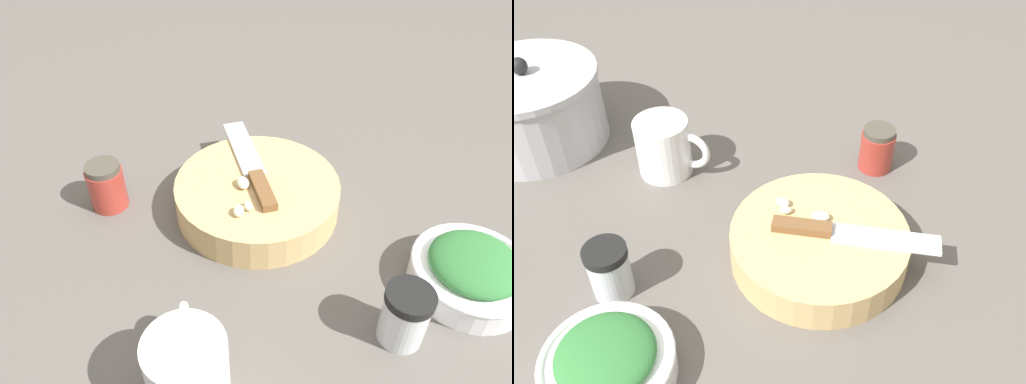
% 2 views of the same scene
% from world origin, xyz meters
% --- Properties ---
extents(ground_plane, '(5.00, 5.00, 0.00)m').
position_xyz_m(ground_plane, '(0.00, 0.00, 0.00)').
color(ground_plane, '#56514C').
extents(cutting_board, '(0.25, 0.25, 0.05)m').
position_xyz_m(cutting_board, '(0.07, -0.08, 0.03)').
color(cutting_board, tan).
rests_on(cutting_board, ground_plane).
extents(chef_knife, '(0.22, 0.12, 0.01)m').
position_xyz_m(chef_knife, '(0.10, -0.09, 0.06)').
color(chef_knife, brown).
rests_on(chef_knife, cutting_board).
extents(garlic_cloves, '(0.07, 0.07, 0.01)m').
position_xyz_m(garlic_cloves, '(0.06, -0.04, 0.06)').
color(garlic_cloves, '#F0EBC8').
rests_on(garlic_cloves, cutting_board).
extents(herb_bowl, '(0.16, 0.16, 0.06)m').
position_xyz_m(herb_bowl, '(-0.23, -0.19, 0.03)').
color(herb_bowl, white).
rests_on(herb_bowl, ground_plane).
extents(spice_jar, '(0.06, 0.06, 0.08)m').
position_xyz_m(spice_jar, '(-0.21, -0.06, 0.04)').
color(spice_jar, silver).
rests_on(spice_jar, ground_plane).
extents(coffee_mug, '(0.12, 0.09, 0.10)m').
position_xyz_m(coffee_mug, '(-0.11, 0.17, 0.05)').
color(coffee_mug, white).
rests_on(coffee_mug, ground_plane).
extents(honey_jar, '(0.06, 0.06, 0.08)m').
position_xyz_m(honey_jar, '(0.23, 0.09, 0.04)').
color(honey_jar, '#9E3328').
rests_on(honey_jar, ground_plane).
extents(stock_pot, '(0.24, 0.24, 0.16)m').
position_xyz_m(stock_pot, '(-0.31, 0.32, 0.07)').
color(stock_pot, '#B2B2B7').
rests_on(stock_pot, ground_plane).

